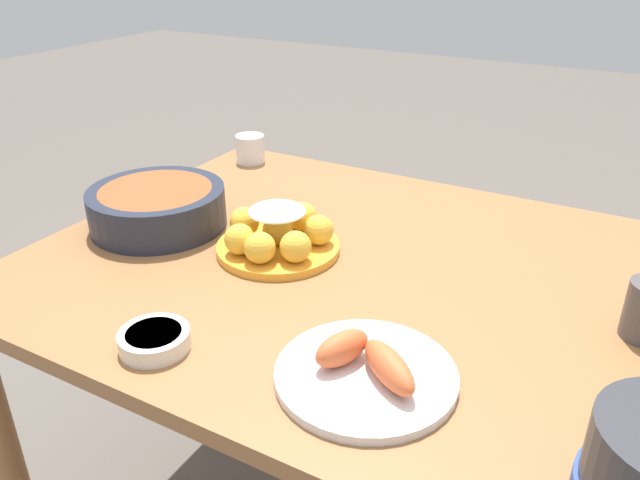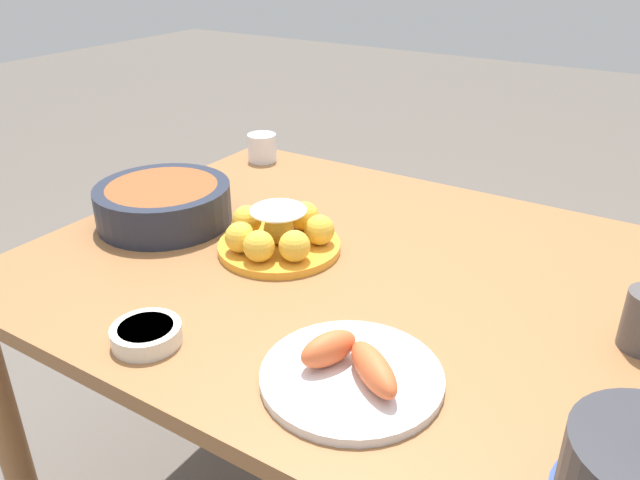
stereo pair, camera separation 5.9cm
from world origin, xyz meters
TOP-DOWN VIEW (x-y plane):
  - dining_table at (0.00, 0.00)m, footprint 1.24×0.96m
  - cake_plate at (0.17, 0.03)m, footprint 0.24×0.24m
  - serving_bowl at (0.46, 0.05)m, footprint 0.28×0.28m
  - sauce_bowl at (0.17, 0.38)m, footprint 0.11×0.11m
  - seafood_platter at (-0.14, 0.29)m, footprint 0.26×0.26m
  - cup_near at (0.52, -0.38)m, footprint 0.08×0.08m

SIDE VIEW (x-z plane):
  - dining_table at x=0.00m, z-range 0.26..0.98m
  - sauce_bowl at x=0.17m, z-range 0.71..0.74m
  - seafood_platter at x=-0.14m, z-range 0.70..0.76m
  - cup_near at x=0.52m, z-range 0.71..0.79m
  - cake_plate at x=0.17m, z-range 0.70..0.80m
  - serving_bowl at x=0.46m, z-range 0.72..0.80m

